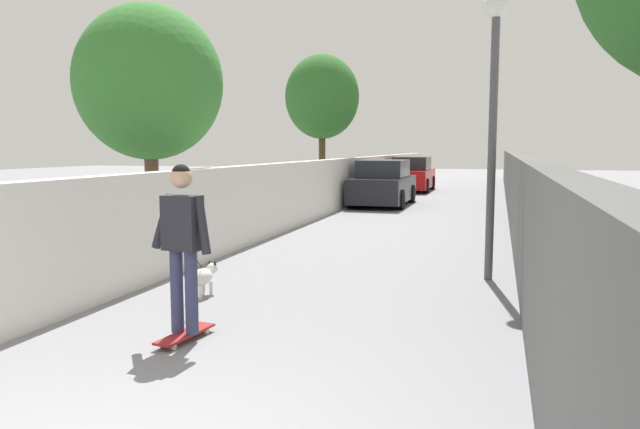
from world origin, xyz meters
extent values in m
plane|color=gray|center=(14.00, 0.00, 0.00)|extent=(80.00, 80.00, 0.00)
cube|color=silver|center=(12.00, 2.68, 0.80)|extent=(48.00, 0.30, 1.61)
cube|color=#4C4C4C|center=(12.00, -2.68, 0.89)|extent=(48.00, 0.30, 1.79)
cylinder|color=#473523|center=(19.00, 4.07, 1.50)|extent=(0.25, 0.25, 3.00)
ellipsoid|color=#2D6628|center=(19.00, 4.07, 3.81)|extent=(2.71, 2.71, 3.07)
cylinder|color=brown|center=(7.50, 4.13, 1.18)|extent=(0.26, 0.26, 2.35)
ellipsoid|color=#387A33|center=(7.50, 4.13, 3.18)|extent=(2.76, 2.76, 2.89)
cylinder|color=#4C4C51|center=(6.56, -2.13, 1.92)|extent=(0.12, 0.12, 3.84)
sphere|color=silver|center=(6.56, -2.13, 3.99)|extent=(0.36, 0.36, 0.36)
cube|color=maroon|center=(2.67, 0.80, 0.07)|extent=(0.82, 0.30, 0.02)
cylinder|color=beige|center=(2.95, 0.83, 0.03)|extent=(0.06, 0.04, 0.06)
cylinder|color=beige|center=(2.93, 0.69, 0.03)|extent=(0.06, 0.04, 0.06)
cylinder|color=beige|center=(2.40, 0.90, 0.03)|extent=(0.06, 0.04, 0.06)
cylinder|color=beige|center=(2.38, 0.77, 0.03)|extent=(0.06, 0.04, 0.06)
cylinder|color=#333859|center=(2.68, 0.89, 0.51)|extent=(0.15, 0.15, 0.86)
cylinder|color=#333859|center=(2.65, 0.71, 0.51)|extent=(0.15, 0.15, 0.86)
cube|color=#26262D|center=(2.67, 0.80, 1.22)|extent=(0.27, 0.41, 0.55)
cylinder|color=#26262D|center=(2.70, 1.04, 1.22)|extent=(0.13, 0.29, 0.58)
cylinder|color=#26262D|center=(2.63, 0.56, 1.21)|extent=(0.11, 0.19, 0.59)
sphere|color=tan|center=(2.67, 0.80, 1.67)|extent=(0.22, 0.22, 0.22)
sphere|color=black|center=(2.67, 0.80, 1.71)|extent=(0.19, 0.19, 0.19)
ellipsoid|color=white|center=(4.37, 1.49, 0.27)|extent=(0.41, 0.27, 0.22)
sphere|color=white|center=(4.62, 1.46, 0.34)|extent=(0.15, 0.15, 0.15)
cone|color=black|center=(4.63, 1.50, 0.42)|extent=(0.06, 0.06, 0.06)
cone|color=black|center=(4.62, 1.42, 0.42)|extent=(0.06, 0.06, 0.06)
cylinder|color=white|center=(4.50, 1.53, 0.09)|extent=(0.04, 0.04, 0.18)
cylinder|color=white|center=(4.49, 1.41, 0.09)|extent=(0.04, 0.04, 0.18)
cylinder|color=white|center=(4.26, 1.56, 0.09)|extent=(0.04, 0.04, 0.18)
cylinder|color=white|center=(4.24, 1.44, 0.09)|extent=(0.04, 0.04, 0.18)
cylinder|color=white|center=(4.13, 1.52, 0.35)|extent=(0.14, 0.05, 0.13)
cylinder|color=black|center=(3.52, 1.14, 0.73)|extent=(1.72, 0.70, 0.66)
cube|color=black|center=(17.70, 1.53, 0.56)|extent=(4.09, 1.70, 0.80)
cube|color=#262B33|center=(17.70, 1.53, 1.24)|extent=(2.13, 1.50, 0.60)
cylinder|color=black|center=(18.96, 2.32, 0.32)|extent=(0.64, 0.22, 0.64)
cylinder|color=black|center=(18.96, 0.74, 0.32)|extent=(0.64, 0.22, 0.64)
cylinder|color=black|center=(16.43, 2.32, 0.32)|extent=(0.64, 0.22, 0.64)
cylinder|color=black|center=(16.43, 0.74, 0.32)|extent=(0.64, 0.22, 0.64)
cube|color=#B71414|center=(24.80, 1.53, 0.56)|extent=(4.04, 1.70, 0.80)
cube|color=#262B33|center=(24.80, 1.53, 1.24)|extent=(2.10, 1.50, 0.60)
cylinder|color=black|center=(26.05, 2.32, 0.32)|extent=(0.64, 0.22, 0.64)
cylinder|color=black|center=(26.05, 0.74, 0.32)|extent=(0.64, 0.22, 0.64)
cylinder|color=black|center=(23.55, 2.32, 0.32)|extent=(0.64, 0.22, 0.64)
cylinder|color=black|center=(23.55, 0.74, 0.32)|extent=(0.64, 0.22, 0.64)
camera|label=1|loc=(-2.75, -2.23, 1.97)|focal=34.18mm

